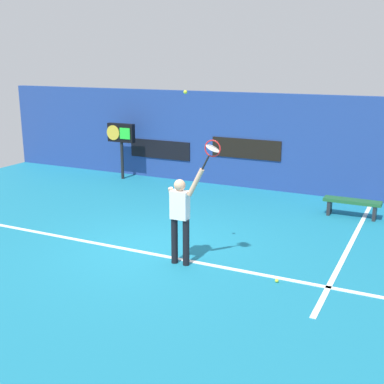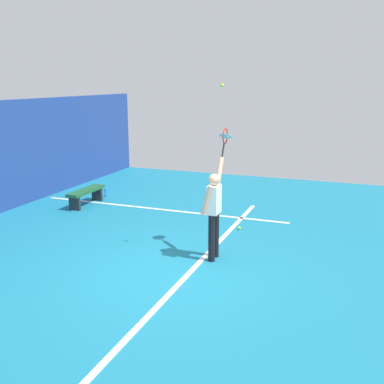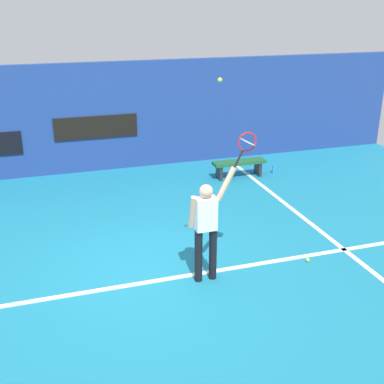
{
  "view_description": "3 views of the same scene",
  "coord_description": "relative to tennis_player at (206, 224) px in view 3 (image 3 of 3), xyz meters",
  "views": [
    {
      "loc": [
        5.14,
        -8.61,
        3.88
      ],
      "look_at": [
        0.89,
        0.14,
        1.29
      ],
      "focal_mm": 47.29,
      "sensor_mm": 36.0,
      "label": 1
    },
    {
      "loc": [
        -7.09,
        -3.1,
        3.39
      ],
      "look_at": [
        1.15,
        0.05,
        1.25
      ],
      "focal_mm": 43.14,
      "sensor_mm": 36.0,
      "label": 2
    },
    {
      "loc": [
        -1.44,
        -7.23,
        4.37
      ],
      "look_at": [
        0.84,
        -0.05,
        1.42
      ],
      "focal_mm": 46.05,
      "sensor_mm": 36.0,
      "label": 3
    }
  ],
  "objects": [
    {
      "name": "sponsor_banner_center",
      "position": [
        -0.94,
        6.19,
        0.2
      ],
      "size": [
        2.2,
        0.03,
        0.6
      ],
      "primitive_type": "cube",
      "color": "black"
    },
    {
      "name": "court_sideline",
      "position": [
        2.81,
        2.48,
        -1.0
      ],
      "size": [
        0.1,
        7.0,
        0.01
      ],
      "primitive_type": "cube",
      "color": "white",
      "rests_on": "ground_plane"
    },
    {
      "name": "water_bottle",
      "position": [
        3.52,
        4.55,
        -0.89
      ],
      "size": [
        0.07,
        0.07,
        0.24
      ],
      "primitive_type": "cylinder",
      "color": "#338CD8",
      "rests_on": "ground_plane"
    },
    {
      "name": "court_baseline",
      "position": [
        -0.94,
        0.18,
        -1.0
      ],
      "size": [
        10.0,
        0.1,
        0.01
      ],
      "primitive_type": "cube",
      "color": "white",
      "rests_on": "ground_plane"
    },
    {
      "name": "tennis_racket",
      "position": [
        0.64,
        -0.0,
        1.28
      ],
      "size": [
        0.43,
        0.27,
        0.62
      ],
      "color": "black"
    },
    {
      "name": "ground_plane",
      "position": [
        -0.94,
        0.48,
        -1.01
      ],
      "size": [
        18.0,
        18.0,
        0.0
      ],
      "primitive_type": "plane",
      "color": "teal"
    },
    {
      "name": "court_bench",
      "position": [
        2.5,
        4.55,
        -0.67
      ],
      "size": [
        1.4,
        0.36,
        0.45
      ],
      "color": "#1E592D",
      "rests_on": "ground_plane"
    },
    {
      "name": "tennis_ball",
      "position": [
        0.15,
        -0.08,
        2.29
      ],
      "size": [
        0.07,
        0.07,
        0.07
      ],
      "primitive_type": "sphere",
      "color": "#CCE033"
    },
    {
      "name": "back_wall",
      "position": [
        -0.94,
        6.31,
        0.43
      ],
      "size": [
        18.0,
        0.2,
        2.89
      ],
      "primitive_type": "cube",
      "color": "navy",
      "rests_on": "ground_plane"
    },
    {
      "name": "spare_ball",
      "position": [
        1.93,
        -0.0,
        -0.98
      ],
      "size": [
        0.07,
        0.07,
        0.07
      ],
      "primitive_type": "sphere",
      "color": "#CCE033",
      "rests_on": "ground_plane"
    },
    {
      "name": "tennis_player",
      "position": [
        0.0,
        0.0,
        0.0
      ],
      "size": [
        0.75,
        0.31,
        1.95
      ],
      "color": "black",
      "rests_on": "ground_plane"
    }
  ]
}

